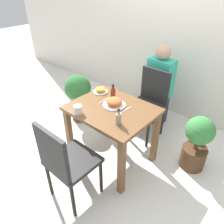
# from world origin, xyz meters

# --- Properties ---
(ground_plane) EXTENTS (16.00, 16.00, 0.00)m
(ground_plane) POSITION_xyz_m (0.00, 0.00, 0.00)
(ground_plane) COLOR silver
(wall_back) EXTENTS (8.00, 0.05, 2.60)m
(wall_back) POSITION_xyz_m (0.00, 1.47, 1.30)
(wall_back) COLOR silver
(wall_back) RESTS_ON ground_plane
(dining_table) EXTENTS (0.88, 0.71, 0.72)m
(dining_table) POSITION_xyz_m (0.00, 0.00, 0.59)
(dining_table) COLOR brown
(dining_table) RESTS_ON ground_plane
(chair_near) EXTENTS (0.42, 0.42, 0.91)m
(chair_near) POSITION_xyz_m (0.06, -0.69, 0.52)
(chair_near) COLOR black
(chair_near) RESTS_ON ground_plane
(chair_far) EXTENTS (0.42, 0.42, 0.91)m
(chair_far) POSITION_xyz_m (0.02, 0.71, 0.52)
(chair_far) COLOR black
(chair_far) RESTS_ON ground_plane
(food_plate) EXTENTS (0.25, 0.25, 0.09)m
(food_plate) POSITION_xyz_m (-0.02, 0.06, 0.76)
(food_plate) COLOR white
(food_plate) RESTS_ON dining_table
(side_plate) EXTENTS (0.17, 0.17, 0.06)m
(side_plate) POSITION_xyz_m (-0.34, 0.18, 0.75)
(side_plate) COLOR white
(side_plate) RESTS_ON dining_table
(drink_cup) EXTENTS (0.09, 0.09, 0.09)m
(drink_cup) POSITION_xyz_m (-0.19, -0.30, 0.77)
(drink_cup) COLOR silver
(drink_cup) RESTS_ON dining_table
(sauce_bottle) EXTENTS (0.06, 0.06, 0.17)m
(sauce_bottle) POSITION_xyz_m (-0.14, 0.18, 0.79)
(sauce_bottle) COLOR maroon
(sauce_bottle) RESTS_ON dining_table
(condiment_bottle) EXTENTS (0.06, 0.06, 0.17)m
(condiment_bottle) POSITION_xyz_m (0.23, -0.17, 0.79)
(condiment_bottle) COLOR gray
(condiment_bottle) RESTS_ON dining_table
(fork_utensil) EXTENTS (0.02, 0.16, 0.00)m
(fork_utensil) POSITION_xyz_m (-0.17, 0.06, 0.72)
(fork_utensil) COLOR silver
(fork_utensil) RESTS_ON dining_table
(spoon_utensil) EXTENTS (0.02, 0.19, 0.00)m
(spoon_utensil) POSITION_xyz_m (0.14, 0.06, 0.72)
(spoon_utensil) COLOR silver
(spoon_utensil) RESTS_ON dining_table
(potted_plant_left) EXTENTS (0.38, 0.38, 0.72)m
(potted_plant_left) POSITION_xyz_m (-0.93, 0.31, 0.45)
(potted_plant_left) COLOR #51331E
(potted_plant_left) RESTS_ON ground_plane
(potted_plant_right) EXTENTS (0.31, 0.31, 0.67)m
(potted_plant_right) POSITION_xyz_m (0.78, 0.53, 0.36)
(potted_plant_right) COLOR #51331E
(potted_plant_right) RESTS_ON ground_plane
(person_figure) EXTENTS (0.34, 0.22, 1.17)m
(person_figure) POSITION_xyz_m (-0.03, 1.04, 0.58)
(person_figure) COLOR #2D3347
(person_figure) RESTS_ON ground_plane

